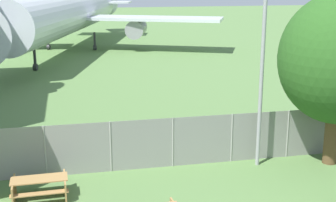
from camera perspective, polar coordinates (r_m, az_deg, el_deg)
name	(u,v)px	position (r m, az deg, el deg)	size (l,w,h in m)	color
perimeter_fence	(173,142)	(19.24, 0.60, -5.05)	(56.07, 0.07, 2.09)	gray
airplane	(67,13)	(50.72, -12.21, 10.41)	(32.24, 40.44, 12.60)	silver
picnic_bench_open_grass	(40,186)	(17.34, -15.38, -9.92)	(2.00, 1.46, 0.76)	#A37A47
light_mast	(264,33)	(18.76, 11.60, 8.09)	(0.44, 0.44, 9.16)	#99999E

